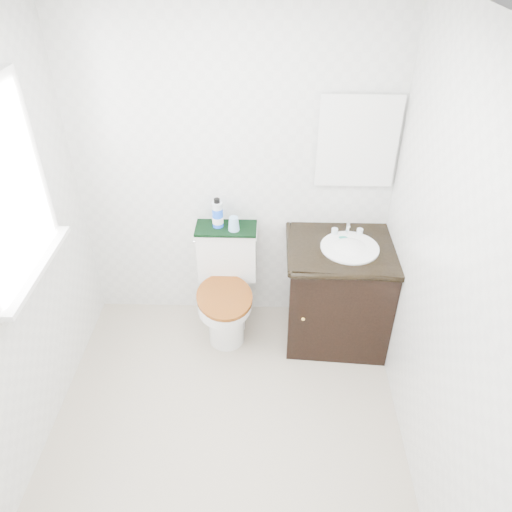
# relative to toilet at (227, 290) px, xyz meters

# --- Properties ---
(floor) EXTENTS (2.40, 2.40, 0.00)m
(floor) POSITION_rel_toilet_xyz_m (0.05, -0.97, -0.36)
(floor) COLOR #ADA38B
(floor) RESTS_ON ground
(ceiling) EXTENTS (2.40, 2.40, 0.00)m
(ceiling) POSITION_rel_toilet_xyz_m (0.05, -0.97, 2.04)
(ceiling) COLOR silver
(ceiling) RESTS_ON wall_back
(wall_back) EXTENTS (2.40, 0.00, 2.40)m
(wall_back) POSITION_rel_toilet_xyz_m (0.05, 0.23, 0.84)
(wall_back) COLOR silver
(wall_back) RESTS_ON ground
(wall_right) EXTENTS (0.00, 2.40, 2.40)m
(wall_right) POSITION_rel_toilet_xyz_m (1.15, -0.97, 0.84)
(wall_right) COLOR silver
(wall_right) RESTS_ON ground
(window) EXTENTS (0.02, 0.70, 0.90)m
(window) POSITION_rel_toilet_xyz_m (-1.02, -0.72, 1.19)
(window) COLOR white
(window) RESTS_ON wall_left
(mirror) EXTENTS (0.50, 0.02, 0.60)m
(mirror) POSITION_rel_toilet_xyz_m (0.87, 0.21, 1.09)
(mirror) COLOR silver
(mirror) RESTS_ON wall_back
(toilet) EXTENTS (0.46, 0.66, 0.82)m
(toilet) POSITION_rel_toilet_xyz_m (0.00, 0.00, 0.00)
(toilet) COLOR white
(toilet) RESTS_ON floor
(vanity) EXTENTS (0.78, 0.68, 0.92)m
(vanity) POSITION_rel_toilet_xyz_m (0.82, -0.06, 0.07)
(vanity) COLOR black
(vanity) RESTS_ON floor
(trash_bin) EXTENTS (0.25, 0.21, 0.31)m
(trash_bin) POSITION_rel_toilet_xyz_m (0.00, 0.13, -0.20)
(trash_bin) COLOR silver
(trash_bin) RESTS_ON floor
(towel) EXTENTS (0.43, 0.22, 0.02)m
(towel) POSITION_rel_toilet_xyz_m (-0.00, 0.12, 0.47)
(towel) COLOR black
(towel) RESTS_ON toilet
(mouthwash_bottle) EXTENTS (0.08, 0.08, 0.22)m
(mouthwash_bottle) POSITION_rel_toilet_xyz_m (-0.06, 0.14, 0.58)
(mouthwash_bottle) COLOR blue
(mouthwash_bottle) RESTS_ON towel
(cup) EXTENTS (0.08, 0.08, 0.10)m
(cup) POSITION_rel_toilet_xyz_m (0.06, 0.09, 0.53)
(cup) COLOR #92C5EF
(cup) RESTS_ON towel
(soap_bar) EXTENTS (0.07, 0.05, 0.02)m
(soap_bar) POSITION_rel_toilet_xyz_m (0.82, 0.02, 0.47)
(soap_bar) COLOR #1A7E6F
(soap_bar) RESTS_ON vanity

